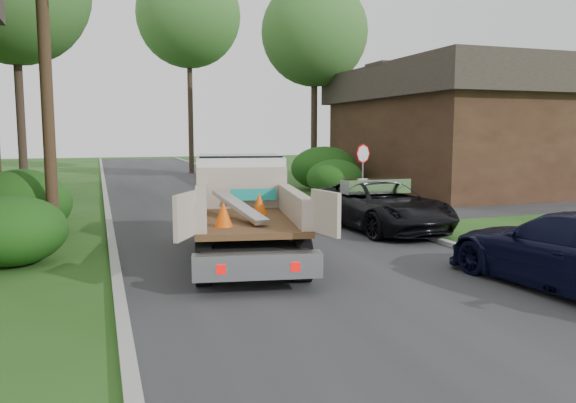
% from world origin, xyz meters
% --- Properties ---
extents(ground, '(120.00, 120.00, 0.00)m').
position_xyz_m(ground, '(0.00, 0.00, 0.00)').
color(ground, '#204914').
rests_on(ground, ground).
extents(road, '(8.00, 90.00, 0.02)m').
position_xyz_m(road, '(0.00, 10.00, 0.00)').
color(road, '#28282B').
rests_on(road, ground).
extents(side_street, '(16.00, 7.00, 0.02)m').
position_xyz_m(side_street, '(12.00, 9.00, 0.01)').
color(side_street, '#28282B').
rests_on(side_street, ground).
extents(curb_left, '(0.20, 90.00, 0.12)m').
position_xyz_m(curb_left, '(-4.10, 10.00, 0.06)').
color(curb_left, '#9E9E99').
rests_on(curb_left, ground).
extents(curb_right, '(0.20, 90.00, 0.12)m').
position_xyz_m(curb_right, '(4.10, 10.00, 0.06)').
color(curb_right, '#9E9E99').
rests_on(curb_right, ground).
extents(stop_sign, '(0.71, 0.32, 2.48)m').
position_xyz_m(stop_sign, '(5.20, 9.00, 1.78)').
color(stop_sign, slate).
rests_on(stop_sign, ground).
extents(utility_pole, '(2.42, 1.25, 10.00)m').
position_xyz_m(utility_pole, '(-5.48, 4.98, 5.17)').
color(utility_pole, '#382619').
rests_on(utility_pole, ground).
extents(house_right, '(9.72, 12.96, 6.20)m').
position_xyz_m(house_right, '(13.00, 14.00, 3.16)').
color(house_right, '#331E15').
rests_on(house_right, ground).
extents(hedge_left_a, '(2.34, 2.34, 1.53)m').
position_xyz_m(hedge_left_a, '(-6.20, 3.00, 0.77)').
color(hedge_left_a, '#13420F').
rests_on(hedge_left_a, ground).
extents(hedge_left_b, '(2.86, 2.86, 1.87)m').
position_xyz_m(hedge_left_b, '(-6.50, 6.50, 0.94)').
color(hedge_left_b, '#13420F').
rests_on(hedge_left_b, ground).
extents(hedge_left_c, '(2.60, 2.60, 1.70)m').
position_xyz_m(hedge_left_c, '(-6.80, 10.00, 0.85)').
color(hedge_left_c, '#13420F').
rests_on(hedge_left_c, ground).
extents(hedge_right_a, '(2.60, 2.60, 1.70)m').
position_xyz_m(hedge_right_a, '(5.80, 13.00, 0.85)').
color(hedge_right_a, '#13420F').
rests_on(hedge_right_a, ground).
extents(hedge_right_b, '(3.38, 3.38, 2.21)m').
position_xyz_m(hedge_right_b, '(6.50, 16.00, 1.10)').
color(hedge_right_b, '#13420F').
rests_on(hedge_right_b, ground).
extents(tree_right_far, '(6.00, 6.00, 11.50)m').
position_xyz_m(tree_right_far, '(7.50, 20.00, 8.48)').
color(tree_right_far, '#2D2119').
rests_on(tree_right_far, ground).
extents(tree_center_far, '(7.20, 7.20, 14.60)m').
position_xyz_m(tree_center_far, '(2.00, 30.00, 10.98)').
color(tree_center_far, '#2D2119').
rests_on(tree_center_far, ground).
extents(flatbed_truck, '(3.58, 6.46, 2.32)m').
position_xyz_m(flatbed_truck, '(-1.08, 2.75, 1.26)').
color(flatbed_truck, black).
rests_on(flatbed_truck, ground).
extents(black_pickup, '(2.76, 5.42, 1.47)m').
position_xyz_m(black_pickup, '(3.60, 4.50, 0.73)').
color(black_pickup, black).
rests_on(black_pickup, ground).
extents(navy_suv, '(2.54, 5.29, 1.49)m').
position_xyz_m(navy_suv, '(3.80, -2.50, 0.74)').
color(navy_suv, black).
rests_on(navy_suv, ground).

